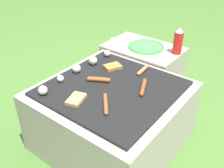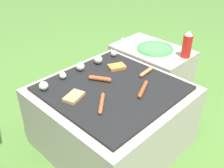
{
  "view_description": "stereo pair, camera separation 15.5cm",
  "coord_description": "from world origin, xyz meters",
  "views": [
    {
      "loc": [
        -1.04,
        -0.8,
        1.28
      ],
      "look_at": [
        0.0,
        0.0,
        0.46
      ],
      "focal_mm": 42.0,
      "sensor_mm": 36.0,
      "label": 1
    },
    {
      "loc": [
        -0.94,
        -0.92,
        1.28
      ],
      "look_at": [
        0.0,
        0.0,
        0.46
      ],
      "focal_mm": 42.0,
      "sensor_mm": 36.0,
      "label": 2
    }
  ],
  "objects": [
    {
      "name": "sausage_back_right",
      "position": [
        0.27,
        -0.05,
        0.45
      ],
      "size": [
        0.15,
        0.04,
        0.02
      ],
      "color": "#C6753D",
      "rests_on": "grill"
    },
    {
      "name": "bread_slice_center",
      "position": [
        -0.23,
        0.07,
        0.45
      ],
      "size": [
        0.14,
        0.11,
        0.02
      ],
      "color": "tan",
      "rests_on": "grill"
    },
    {
      "name": "condiment_bottle",
      "position": [
        0.66,
        -0.1,
        0.53
      ],
      "size": [
        0.07,
        0.07,
        0.2
      ],
      "color": "red",
      "rests_on": "side_ledge"
    },
    {
      "name": "sausage_front_right",
      "position": [
        -0.17,
        -0.09,
        0.45
      ],
      "size": [
        0.15,
        0.13,
        0.02
      ],
      "color": "#A34C23",
      "rests_on": "grill"
    },
    {
      "name": "ground_plane",
      "position": [
        0.0,
        0.0,
        0.0
      ],
      "size": [
        14.0,
        14.0,
        0.0
      ],
      "primitive_type": "plane",
      "color": "#47702D"
    },
    {
      "name": "mushroom_row",
      "position": [
        0.0,
        0.28,
        0.47
      ],
      "size": [
        0.66,
        0.08,
        0.06
      ],
      "color": "beige",
      "rests_on": "grill"
    },
    {
      "name": "sausage_mid_left",
      "position": [
        -0.0,
        0.1,
        0.45
      ],
      "size": [
        0.09,
        0.13,
        0.03
      ],
      "color": "#A34C23",
      "rests_on": "grill"
    },
    {
      "name": "plate_colorful",
      "position": [
        0.61,
        0.14,
        0.45
      ],
      "size": [
        0.28,
        0.28,
        0.02
      ],
      "color": "#4CB24C",
      "rests_on": "side_ledge"
    },
    {
      "name": "bread_slice_right",
      "position": [
        0.19,
        0.14,
        0.45
      ],
      "size": [
        0.13,
        0.12,
        0.02
      ],
      "color": "#B27033",
      "rests_on": "grill"
    },
    {
      "name": "side_ledge",
      "position": [
        0.61,
        0.16,
        0.22
      ],
      "size": [
        0.39,
        0.59,
        0.44
      ],
      "color": "#A89E8C",
      "rests_on": "ground_plane"
    },
    {
      "name": "sausage_front_center",
      "position": [
        0.1,
        -0.16,
        0.45
      ],
      "size": [
        0.17,
        0.09,
        0.02
      ],
      "color": "#93421E",
      "rests_on": "grill"
    },
    {
      "name": "grill",
      "position": [
        0.0,
        0.0,
        0.22
      ],
      "size": [
        0.82,
        0.82,
        0.44
      ],
      "color": "#A89E8C",
      "rests_on": "ground_plane"
    },
    {
      "name": "fork_utensil",
      "position": [
        0.58,
        0.38,
        0.44
      ],
      "size": [
        0.06,
        0.2,
        0.01
      ],
      "color": "silver",
      "rests_on": "side_ledge"
    }
  ]
}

